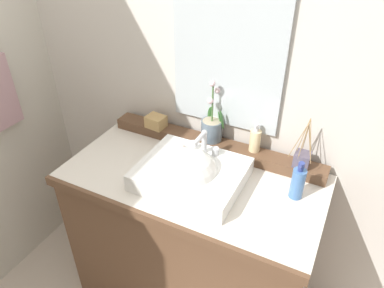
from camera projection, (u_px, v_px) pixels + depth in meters
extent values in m
cube|color=beige|center=(230.00, 66.00, 1.69)|extent=(2.96, 0.20, 2.53)
cube|color=brown|center=(192.00, 246.00, 1.86)|extent=(1.14, 0.57, 0.85)
cube|color=silver|center=(192.00, 180.00, 1.62)|extent=(1.16, 0.59, 0.04)
cube|color=brown|center=(158.00, 223.00, 1.40)|extent=(1.16, 0.02, 0.04)
cube|color=brown|center=(214.00, 145.00, 1.77)|extent=(1.09, 0.09, 0.05)
cube|color=white|center=(191.00, 174.00, 1.56)|extent=(0.44, 0.37, 0.08)
sphere|color=white|center=(189.00, 176.00, 1.54)|extent=(0.26, 0.26, 0.26)
cylinder|color=silver|center=(204.00, 142.00, 1.60)|extent=(0.02, 0.02, 0.10)
cylinder|color=silver|center=(199.00, 139.00, 1.53)|extent=(0.02, 0.11, 0.02)
sphere|color=silver|center=(204.00, 133.00, 1.57)|extent=(0.03, 0.03, 0.03)
cylinder|color=silver|center=(193.00, 145.00, 1.64)|extent=(0.03, 0.03, 0.04)
cylinder|color=silver|center=(215.00, 151.00, 1.60)|extent=(0.03, 0.03, 0.04)
ellipsoid|color=silver|center=(177.00, 145.00, 1.65)|extent=(0.07, 0.04, 0.02)
cylinder|color=slate|center=(212.00, 130.00, 1.73)|extent=(0.10, 0.10, 0.10)
cylinder|color=tan|center=(212.00, 122.00, 1.71)|extent=(0.09, 0.09, 0.01)
cylinder|color=#476B38|center=(213.00, 103.00, 1.65)|extent=(0.01, 0.01, 0.19)
ellipsoid|color=#387033|center=(219.00, 118.00, 1.70)|extent=(0.03, 0.04, 0.07)
ellipsoid|color=#387033|center=(210.00, 114.00, 1.73)|extent=(0.04, 0.04, 0.09)
ellipsoid|color=#387033|center=(222.00, 120.00, 1.68)|extent=(0.03, 0.03, 0.10)
sphere|color=beige|center=(210.00, 101.00, 1.64)|extent=(0.03, 0.03, 0.03)
sphere|color=beige|center=(217.00, 91.00, 1.63)|extent=(0.03, 0.03, 0.03)
sphere|color=beige|center=(212.00, 84.00, 1.59)|extent=(0.03, 0.03, 0.03)
cylinder|color=beige|center=(255.00, 141.00, 1.65)|extent=(0.05, 0.05, 0.11)
cylinder|color=silver|center=(256.00, 129.00, 1.62)|extent=(0.02, 0.02, 0.02)
cylinder|color=silver|center=(257.00, 126.00, 1.61)|extent=(0.02, 0.02, 0.02)
cylinder|color=silver|center=(256.00, 126.00, 1.60)|extent=(0.01, 0.03, 0.01)
cube|color=#534B5D|center=(302.00, 159.00, 1.57)|extent=(0.07, 0.07, 0.06)
cylinder|color=#9E7A4C|center=(310.00, 142.00, 1.51)|extent=(0.04, 0.01, 0.15)
cylinder|color=#9E7A4C|center=(310.00, 139.00, 1.52)|extent=(0.03, 0.04, 0.15)
cylinder|color=#9E7A4C|center=(306.00, 138.00, 1.53)|extent=(0.02, 0.04, 0.16)
cylinder|color=#9E7A4C|center=(303.00, 136.00, 1.51)|extent=(0.04, 0.01, 0.18)
cylinder|color=#9E7A4C|center=(299.00, 140.00, 1.51)|extent=(0.06, 0.04, 0.17)
cylinder|color=#9E7A4C|center=(304.00, 140.00, 1.50)|extent=(0.02, 0.04, 0.18)
cylinder|color=#9E7A4C|center=(311.00, 142.00, 1.48)|extent=(0.04, 0.05, 0.18)
cube|color=tan|center=(156.00, 122.00, 1.84)|extent=(0.10, 0.09, 0.06)
cylinder|color=#4470AE|center=(298.00, 184.00, 1.46)|extent=(0.06, 0.06, 0.14)
cylinder|color=navy|center=(301.00, 169.00, 1.42)|extent=(0.02, 0.02, 0.02)
cylinder|color=navy|center=(302.00, 165.00, 1.41)|extent=(0.02, 0.02, 0.02)
cylinder|color=navy|center=(301.00, 166.00, 1.39)|extent=(0.01, 0.03, 0.01)
cube|color=silver|center=(227.00, 61.00, 1.56)|extent=(0.51, 0.02, 0.63)
cube|color=#B28A92|center=(1.00, 93.00, 1.81)|extent=(0.02, 0.16, 0.37)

